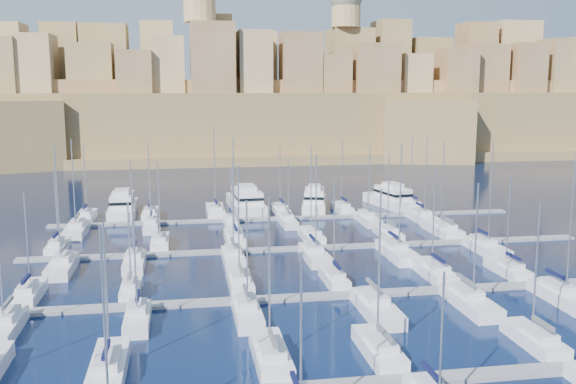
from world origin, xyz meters
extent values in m
plane|color=black|center=(0.00, 0.00, 0.00)|extent=(600.00, 600.00, 0.00)
cube|color=slate|center=(0.00, -34.00, 0.20)|extent=(84.00, 2.00, 0.40)
cube|color=slate|center=(0.00, -12.00, 0.20)|extent=(84.00, 2.00, 0.40)
cube|color=slate|center=(0.00, 10.00, 0.20)|extent=(84.00, 2.00, 0.40)
cube|color=slate|center=(0.00, 32.00, 0.20)|extent=(84.00, 2.00, 0.40)
cube|color=silver|center=(-25.45, -28.24, 0.54)|extent=(2.86, 9.53, 1.68)
cube|color=silver|center=(-25.45, -29.19, 1.73)|extent=(2.00, 4.29, 0.70)
cylinder|color=#9EA0A8|center=(-25.45, -27.76, 7.14)|extent=(0.18, 0.18, 11.54)
cube|color=#0B0F34|center=(-25.45, -29.66, 2.78)|extent=(0.35, 3.81, 0.35)
cube|color=silver|center=(-11.76, -28.24, 0.54)|extent=(2.86, 9.53, 1.68)
cube|color=silver|center=(-11.76, -29.19, 1.73)|extent=(2.00, 4.29, 0.70)
cylinder|color=#9EA0A8|center=(-11.76, -27.76, 8.02)|extent=(0.18, 0.18, 13.29)
cube|color=#595B60|center=(-11.76, -29.67, 2.78)|extent=(0.35, 3.81, 0.35)
cube|color=silver|center=(-2.01, -28.51, 0.52)|extent=(2.69, 8.98, 1.65)
cube|color=silver|center=(-2.01, -29.41, 1.70)|extent=(1.89, 4.04, 0.70)
cylinder|color=#9EA0A8|center=(-2.01, -28.06, 7.35)|extent=(0.18, 0.18, 12.00)
cube|color=#595B60|center=(-2.01, -29.86, 2.75)|extent=(0.35, 3.59, 0.35)
cube|color=silver|center=(12.92, -28.77, 0.51)|extent=(2.54, 8.46, 1.62)
cube|color=silver|center=(12.92, -29.62, 1.67)|extent=(1.78, 3.81, 0.70)
cylinder|color=#9EA0A8|center=(12.92, -28.35, 7.47)|extent=(0.18, 0.18, 12.29)
cube|color=#595B60|center=(12.92, -30.04, 2.72)|extent=(0.35, 3.38, 0.35)
cylinder|color=#9EA0A8|center=(-24.09, -40.50, 8.43)|extent=(0.18, 0.18, 14.05)
cylinder|color=#9EA0A8|center=(-11.26, -39.93, 7.15)|extent=(0.18, 0.18, 11.61)
cube|color=#0B0F34|center=(-11.26, -38.14, 2.75)|extent=(0.35, 3.59, 0.35)
cylinder|color=#9EA0A8|center=(-0.90, -39.47, 6.14)|extent=(0.18, 0.18, 9.67)
cube|color=#0B0F34|center=(-0.90, -37.84, 2.71)|extent=(0.35, 3.25, 0.35)
cube|color=silver|center=(-36.46, -6.73, 0.51)|extent=(2.56, 8.54, 1.63)
cube|color=silver|center=(-36.46, -7.59, 1.68)|extent=(1.79, 3.84, 0.70)
cylinder|color=#9EA0A8|center=(-36.46, -6.30, 6.74)|extent=(0.18, 0.18, 10.82)
cube|color=#0B0F34|center=(-36.46, -8.01, 2.73)|extent=(0.35, 3.41, 0.35)
cube|color=silver|center=(-25.15, -7.31, 0.48)|extent=(2.21, 7.37, 1.57)
cube|color=silver|center=(-25.15, -8.05, 1.62)|extent=(1.55, 3.32, 0.70)
cylinder|color=#9EA0A8|center=(-25.15, -6.95, 6.08)|extent=(0.18, 0.18, 9.63)
cube|color=#595B60|center=(-25.15, -8.42, 2.67)|extent=(0.35, 2.95, 0.35)
cube|color=silver|center=(-12.43, -6.44, 0.53)|extent=(2.73, 9.12, 1.66)
cube|color=silver|center=(-12.43, -7.35, 1.71)|extent=(1.91, 4.10, 0.70)
cylinder|color=#9EA0A8|center=(-12.43, -5.99, 8.04)|extent=(0.18, 0.18, 13.38)
cube|color=#595B60|center=(-12.43, -7.81, 2.76)|extent=(0.35, 3.65, 0.35)
cube|color=silver|center=(-0.91, -7.09, 0.50)|extent=(2.35, 7.82, 1.59)
cube|color=silver|center=(-0.91, -7.87, 1.64)|extent=(1.64, 3.52, 0.70)
cylinder|color=#9EA0A8|center=(-0.91, -6.70, 6.96)|extent=(0.18, 0.18, 11.33)
cube|color=#0B0F34|center=(-0.91, -8.26, 2.69)|extent=(0.35, 3.13, 0.35)
cube|color=silver|center=(12.25, -6.12, 0.54)|extent=(2.93, 9.77, 1.69)
cube|color=silver|center=(12.25, -7.09, 1.74)|extent=(2.05, 4.39, 0.70)
cylinder|color=#9EA0A8|center=(12.25, -5.63, 7.66)|extent=(0.18, 0.18, 12.55)
cube|color=#0B0F34|center=(12.25, -7.58, 2.79)|extent=(0.35, 3.91, 0.35)
cube|color=silver|center=(22.05, -6.77, 0.51)|extent=(2.54, 8.46, 1.62)
cube|color=silver|center=(22.05, -7.62, 1.67)|extent=(1.78, 3.81, 0.70)
cylinder|color=#9EA0A8|center=(22.05, -6.35, 7.23)|extent=(0.18, 0.18, 11.82)
cube|color=#0B0F34|center=(22.05, -8.04, 2.72)|extent=(0.35, 3.38, 0.35)
cube|color=silver|center=(-36.40, -17.40, 0.52)|extent=(2.64, 8.80, 1.64)
cube|color=silver|center=(-36.40, -16.52, 1.69)|extent=(1.85, 3.96, 0.70)
cylinder|color=#9EA0A8|center=(-36.40, -17.84, 6.59)|extent=(0.18, 0.18, 10.50)
cube|color=#595B60|center=(-36.40, -16.08, 2.74)|extent=(0.35, 3.52, 0.35)
cube|color=silver|center=(-23.80, -17.12, 0.51)|extent=(2.47, 8.25, 1.61)
cube|color=silver|center=(-23.80, -16.30, 1.66)|extent=(1.73, 3.71, 0.70)
cylinder|color=#9EA0A8|center=(-23.80, -17.54, 6.61)|extent=(0.18, 0.18, 10.59)
cube|color=#0B0F34|center=(-23.80, -15.89, 2.71)|extent=(0.35, 3.30, 0.35)
cube|color=silver|center=(-12.68, -17.49, 0.52)|extent=(2.69, 8.98, 1.65)
cube|color=silver|center=(-12.68, -16.59, 1.70)|extent=(1.89, 4.04, 0.70)
cylinder|color=#9EA0A8|center=(-12.68, -17.94, 7.00)|extent=(0.18, 0.18, 11.30)
cube|color=#595B60|center=(-12.68, -16.14, 2.75)|extent=(0.35, 3.59, 0.35)
cube|color=silver|center=(1.00, -18.26, 0.56)|extent=(3.16, 10.53, 1.73)
cube|color=silver|center=(1.00, -17.21, 1.78)|extent=(2.21, 4.74, 0.70)
cylinder|color=#9EA0A8|center=(1.00, -18.79, 7.49)|extent=(0.18, 0.18, 12.13)
cube|color=#595B60|center=(1.00, -16.68, 2.83)|extent=(0.35, 4.21, 0.35)
cube|color=silver|center=(11.68, -18.06, 0.55)|extent=(3.04, 10.13, 1.71)
cube|color=silver|center=(11.68, -17.05, 1.76)|extent=(2.13, 4.56, 0.70)
cylinder|color=#9EA0A8|center=(11.68, -18.57, 7.65)|extent=(0.18, 0.18, 12.49)
cube|color=#595B60|center=(11.68, -16.54, 2.81)|extent=(0.35, 4.05, 0.35)
cube|color=silver|center=(22.66, -18.06, 0.55)|extent=(3.04, 10.12, 1.71)
cube|color=silver|center=(22.66, -17.05, 1.76)|extent=(2.13, 4.56, 0.70)
cylinder|color=#9EA0A8|center=(22.66, -18.57, 9.02)|extent=(0.18, 0.18, 15.22)
cube|color=#0B0F34|center=(22.66, -16.54, 2.81)|extent=(0.35, 4.05, 0.35)
cube|color=silver|center=(-37.23, 15.18, 0.51)|extent=(2.51, 8.36, 1.62)
cube|color=silver|center=(-37.23, 14.34, 1.67)|extent=(1.75, 3.76, 0.70)
cylinder|color=#9EA0A8|center=(-37.23, 15.60, 6.77)|extent=(0.18, 0.18, 10.90)
cube|color=#0B0F34|center=(-37.23, 13.92, 2.72)|extent=(0.35, 3.34, 0.35)
cube|color=silver|center=(-22.49, 15.38, 0.52)|extent=(2.63, 8.76, 1.64)
cube|color=silver|center=(-22.49, 14.50, 1.69)|extent=(1.84, 3.94, 0.70)
cylinder|color=#9EA0A8|center=(-22.49, 15.82, 7.04)|extent=(0.18, 0.18, 11.40)
cube|color=#595B60|center=(-22.49, 14.06, 2.74)|extent=(0.35, 3.50, 0.35)
cube|color=silver|center=(-11.17, 15.76, 0.54)|extent=(2.86, 9.53, 1.68)
cube|color=silver|center=(-11.17, 14.81, 1.73)|extent=(2.00, 4.29, 0.70)
cylinder|color=#9EA0A8|center=(-11.17, 16.24, 8.79)|extent=(0.18, 0.18, 14.82)
cube|color=#0B0F34|center=(-11.17, 14.33, 2.78)|extent=(0.35, 3.81, 0.35)
cube|color=silver|center=(0.90, 15.65, 0.53)|extent=(2.79, 9.30, 1.67)
cube|color=silver|center=(0.90, 14.72, 1.72)|extent=(1.95, 4.19, 0.70)
cylinder|color=#9EA0A8|center=(0.90, 16.12, 8.05)|extent=(0.18, 0.18, 13.36)
cube|color=#595B60|center=(0.90, 14.26, 2.77)|extent=(0.35, 3.72, 0.35)
cube|color=silver|center=(13.40, 15.34, 0.52)|extent=(2.60, 8.68, 1.63)
cube|color=silver|center=(13.40, 14.47, 1.68)|extent=(1.82, 3.90, 0.70)
cylinder|color=#9EA0A8|center=(13.40, 15.77, 7.33)|extent=(0.18, 0.18, 11.99)
cube|color=#595B60|center=(13.40, 14.04, 2.73)|extent=(0.35, 3.47, 0.35)
cube|color=silver|center=(22.97, 16.43, 0.57)|extent=(3.26, 10.85, 1.74)
cube|color=silver|center=(22.97, 15.34, 1.79)|extent=(2.28, 4.88, 0.70)
cylinder|color=#9EA0A8|center=(22.97, 16.97, 8.31)|extent=(0.18, 0.18, 13.74)
cube|color=#595B60|center=(22.97, 14.80, 2.84)|extent=(0.35, 4.34, 0.35)
cube|color=silver|center=(-34.71, 3.96, 0.55)|extent=(3.03, 10.08, 1.70)
cube|color=silver|center=(-34.71, 4.97, 1.75)|extent=(2.12, 4.54, 0.70)
cylinder|color=#9EA0A8|center=(-34.71, 3.45, 9.14)|extent=(0.18, 0.18, 15.48)
cube|color=#595B60|center=(-34.71, 5.47, 2.80)|extent=(0.35, 4.03, 0.35)
cube|color=silver|center=(-25.54, 4.50, 0.52)|extent=(2.70, 9.00, 1.65)
cube|color=silver|center=(-25.54, 5.40, 1.70)|extent=(1.89, 4.05, 0.70)
cylinder|color=#9EA0A8|center=(-25.54, 4.05, 7.82)|extent=(0.18, 0.18, 12.94)
cube|color=#0B0F34|center=(-25.54, 5.85, 2.75)|extent=(0.35, 3.60, 0.35)
cube|color=silver|center=(-12.31, 4.35, 0.53)|extent=(2.79, 9.30, 1.66)
cube|color=silver|center=(-12.31, 5.28, 1.71)|extent=(1.95, 4.18, 0.70)
cylinder|color=#9EA0A8|center=(-12.31, 3.89, 7.54)|extent=(0.18, 0.18, 12.34)
cube|color=#595B60|center=(-12.31, 5.75, 2.76)|extent=(0.35, 3.72, 0.35)
cube|color=silver|center=(-0.98, 4.05, 0.55)|extent=(2.97, 9.91, 1.70)
cube|color=silver|center=(-0.98, 5.04, 1.75)|extent=(2.08, 4.46, 0.70)
cylinder|color=#9EA0A8|center=(-0.98, 3.55, 8.12)|extent=(0.18, 0.18, 13.45)
cube|color=#0B0F34|center=(-0.98, 5.53, 2.80)|extent=(0.35, 3.96, 0.35)
cube|color=silver|center=(10.82, 3.56, 0.57)|extent=(3.27, 10.88, 1.74)
cube|color=silver|center=(10.82, 4.65, 1.79)|extent=(2.29, 4.90, 0.70)
cylinder|color=#9EA0A8|center=(10.82, 3.01, 8.81)|extent=(0.18, 0.18, 14.73)
cube|color=#0B0F34|center=(10.82, 5.19, 2.84)|extent=(0.35, 4.35, 0.35)
cube|color=silver|center=(24.45, 3.88, 0.56)|extent=(3.07, 10.24, 1.71)
cube|color=silver|center=(24.45, 4.90, 1.76)|extent=(2.15, 4.61, 0.70)
cylinder|color=#9EA0A8|center=(24.45, 3.37, 8.85)|extent=(0.18, 0.18, 14.87)
cube|color=#0B0F34|center=(24.45, 5.41, 2.81)|extent=(0.35, 4.10, 0.35)
cube|color=silver|center=(-36.18, 37.54, 0.53)|extent=(2.72, 9.07, 1.65)
cube|color=silver|center=(-36.18, 36.63, 1.70)|extent=(1.91, 4.08, 0.70)
cylinder|color=#9EA0A8|center=(-36.18, 37.99, 7.49)|extent=(0.18, 0.18, 12.28)
cube|color=#0B0F34|center=(-36.18, 36.18, 2.75)|extent=(0.35, 3.63, 0.35)
cube|color=silver|center=(-24.91, 37.67, 0.53)|extent=(2.80, 9.33, 1.67)
cube|color=silver|center=(-24.91, 36.73, 1.72)|extent=(1.96, 4.20, 0.70)
cylinder|color=#9EA0A8|center=(-24.91, 38.13, 7.34)|extent=(0.18, 0.18, 11.95)
cube|color=#0B0F34|center=(-24.91, 36.27, 2.77)|extent=(0.35, 3.73, 0.35)
cube|color=silver|center=(-12.87, 38.46, 0.57)|extent=(3.28, 10.93, 1.75)
cube|color=silver|center=(-12.87, 37.37, 1.80)|extent=(2.29, 4.92, 0.70)
cylinder|color=#9EA0A8|center=(-12.87, 39.01, 9.23)|extent=(0.18, 0.18, 15.57)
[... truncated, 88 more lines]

